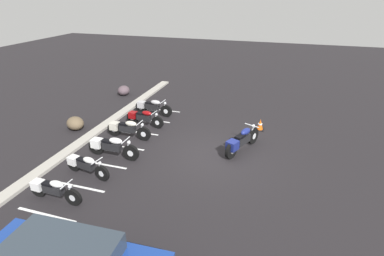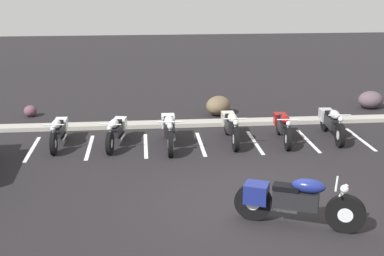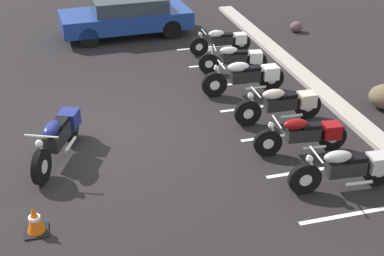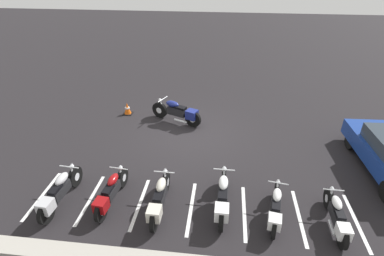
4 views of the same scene
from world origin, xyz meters
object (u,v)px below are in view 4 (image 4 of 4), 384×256
object	(u,v)px
parked_bike_4	(110,192)
traffic_cone	(127,109)
parked_bike_2	(223,197)
parked_bike_0	(337,216)
parked_bike_3	(160,199)
parked_bike_1	(275,208)
motorcycle_navy_featured	(178,112)
parked_bike_5	(59,192)

from	to	relation	value
parked_bike_4	traffic_cone	distance (m)	5.72
parked_bike_2	parked_bike_4	size ratio (longest dim) A/B	1.10
parked_bike_0	parked_bike_3	size ratio (longest dim) A/B	0.90
parked_bike_2	parked_bike_1	bearing A→B (deg)	-96.92
parked_bike_1	parked_bike_3	world-z (taller)	parked_bike_3
motorcycle_navy_featured	parked_bike_2	bearing A→B (deg)	135.39
parked_bike_2	parked_bike_0	bearing A→B (deg)	-95.06
motorcycle_navy_featured	parked_bike_2	size ratio (longest dim) A/B	1.00
parked_bike_3	parked_bike_0	bearing A→B (deg)	-89.89
parked_bike_3	traffic_cone	distance (m)	6.30
parked_bike_4	parked_bike_3	bearing A→B (deg)	-89.05
parked_bike_1	motorcycle_navy_featured	bearing A→B (deg)	43.52
motorcycle_navy_featured	parked_bike_3	distance (m)	5.16
parked_bike_3	parked_bike_5	world-z (taller)	same
parked_bike_2	parked_bike_3	size ratio (longest dim) A/B	1.04
parked_bike_2	motorcycle_navy_featured	bearing A→B (deg)	23.03
motorcycle_navy_featured	parked_bike_1	size ratio (longest dim) A/B	1.15
parked_bike_1	traffic_cone	distance (m)	8.11
parked_bike_2	parked_bike_3	bearing A→B (deg)	98.82
parked_bike_3	parked_bike_4	xyz separation A→B (m)	(1.44, -0.11, -0.02)
parked_bike_1	parked_bike_4	xyz separation A→B (m)	(4.59, -0.07, 0.02)
parked_bike_2	traffic_cone	bearing A→B (deg)	39.85
parked_bike_5	traffic_cone	bearing A→B (deg)	1.96
motorcycle_navy_featured	traffic_cone	size ratio (longest dim) A/B	4.14
parked_bike_1	parked_bike_2	bearing A→B (deg)	91.94
parked_bike_1	parked_bike_5	bearing A→B (deg)	100.91
parked_bike_2	parked_bike_3	world-z (taller)	parked_bike_2
parked_bike_3	motorcycle_navy_featured	bearing A→B (deg)	4.01
motorcycle_navy_featured	parked_bike_4	world-z (taller)	motorcycle_navy_featured
motorcycle_navy_featured	parked_bike_4	xyz separation A→B (m)	(1.16, 5.04, -0.07)
motorcycle_navy_featured	parked_bike_5	distance (m)	5.85
parked_bike_0	parked_bike_2	world-z (taller)	parked_bike_2
traffic_cone	parked_bike_1	bearing A→B (deg)	135.94
parked_bike_0	parked_bike_5	xyz separation A→B (m)	(7.58, 0.01, 0.04)
parked_bike_2	parked_bike_5	bearing A→B (deg)	94.81
parked_bike_4	parked_bike_5	size ratio (longest dim) A/B	0.95
parked_bike_0	traffic_cone	size ratio (longest dim) A/B	3.59
parked_bike_0	traffic_cone	xyz separation A→B (m)	(7.38, -5.76, -0.15)
parked_bike_4	traffic_cone	bearing A→B (deg)	18.02
motorcycle_navy_featured	parked_bike_2	distance (m)	5.31
parked_bike_2	parked_bike_5	xyz separation A→B (m)	(4.61, 0.32, -0.02)
parked_bike_3	parked_bike_4	size ratio (longest dim) A/B	1.06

